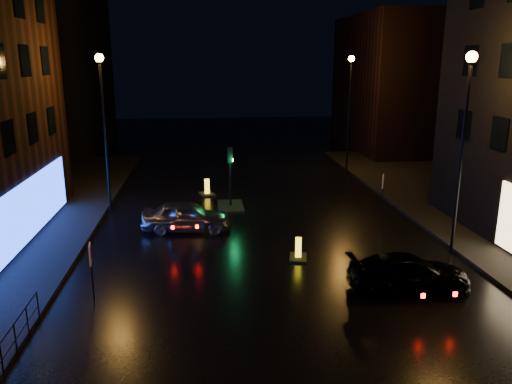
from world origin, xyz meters
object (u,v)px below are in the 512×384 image
at_px(dark_sedan, 409,273).
at_px(traffic_signal, 231,199).
at_px(road_sign_right, 383,184).
at_px(silver_hatchback, 187,216).
at_px(bollard_far, 207,191).
at_px(bollard_near, 298,254).
at_px(road_sign_left, 91,259).

bearing_deg(dark_sedan, traffic_signal, 29.14).
height_order(traffic_signal, road_sign_right, traffic_signal).
xyz_separation_m(silver_hatchback, bollard_far, (1.06, 6.60, -0.51)).
bearing_deg(bollard_near, bollard_far, 120.82).
distance_m(road_sign_left, road_sign_right, 16.05).
height_order(traffic_signal, dark_sedan, traffic_signal).
bearing_deg(bollard_far, bollard_near, -88.12).
relative_size(silver_hatchback, bollard_far, 3.25).
xyz_separation_m(traffic_signal, road_sign_right, (8.03, -2.04, 1.11)).
relative_size(dark_sedan, road_sign_right, 2.03).
bearing_deg(silver_hatchback, road_sign_right, -76.64).
bearing_deg(silver_hatchback, traffic_signal, -27.95).
distance_m(traffic_signal, silver_hatchback, 4.42).
distance_m(silver_hatchback, road_sign_left, 7.87).
relative_size(bollard_near, road_sign_left, 0.56).
distance_m(silver_hatchback, bollard_far, 6.70).
bearing_deg(road_sign_right, dark_sedan, 99.45).
bearing_deg(road_sign_left, bollard_far, 66.11).
bearing_deg(dark_sedan, silver_hatchback, 49.48).
xyz_separation_m(dark_sedan, road_sign_right, (2.25, 9.06, 0.98)).
relative_size(silver_hatchback, dark_sedan, 0.98).
height_order(bollard_far, road_sign_right, road_sign_right).
bearing_deg(traffic_signal, dark_sedan, -62.50).
bearing_deg(traffic_signal, silver_hatchback, -121.97).
distance_m(dark_sedan, bollard_near, 4.72).
xyz_separation_m(traffic_signal, dark_sedan, (5.78, -11.10, 0.13)).
relative_size(silver_hatchback, road_sign_left, 2.01).
bearing_deg(traffic_signal, road_sign_left, -115.74).
relative_size(traffic_signal, bollard_near, 2.92).
relative_size(traffic_signal, dark_sedan, 0.79).
xyz_separation_m(silver_hatchback, road_sign_right, (10.37, 1.71, 0.89)).
height_order(dark_sedan, bollard_far, dark_sedan).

